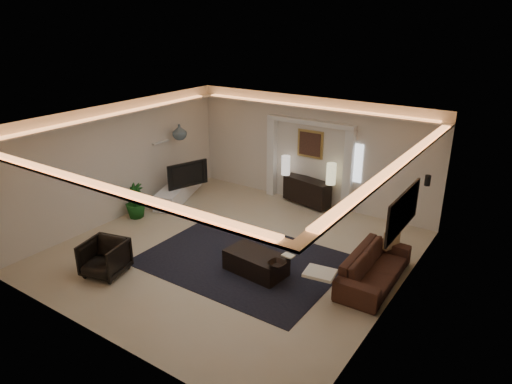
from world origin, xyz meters
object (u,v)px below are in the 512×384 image
Objects in this scene: console at (307,191)px; coffee_table at (256,263)px; armchair at (105,258)px; sofa at (374,268)px.

console reaches higher than coffee_table.
console reaches higher than armchair.
armchair is (-1.62, -5.43, -0.04)m from console.
console is 1.11× the size of coffee_table.
armchair is (-2.45, -1.73, 0.16)m from coffee_table.
armchair reaches higher than coffee_table.
sofa is at bearing -30.70° from console.
sofa reaches higher than coffee_table.
sofa is 2.32m from coffee_table.
sofa is 2.70× the size of armchair.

